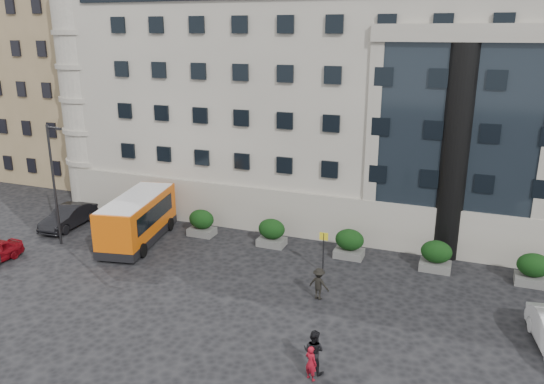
# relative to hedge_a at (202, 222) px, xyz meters

# --- Properties ---
(ground) EXTENTS (120.00, 120.00, 0.00)m
(ground) POSITION_rel_hedge_a_xyz_m (4.00, -7.80, -0.93)
(ground) COLOR black
(ground) RESTS_ON ground
(civic_building) EXTENTS (44.00, 24.00, 18.00)m
(civic_building) POSITION_rel_hedge_a_xyz_m (10.00, 14.20, 8.07)
(civic_building) COLOR #9C978A
(civic_building) RESTS_ON ground
(entrance_column) EXTENTS (1.80, 1.80, 13.00)m
(entrance_column) POSITION_rel_hedge_a_xyz_m (16.00, 2.50, 5.57)
(entrance_column) COLOR black
(entrance_column) RESTS_ON ground
(apartment_near) EXTENTS (14.00, 14.00, 20.00)m
(apartment_near) POSITION_rel_hedge_a_xyz_m (-20.00, 12.20, 9.07)
(apartment_near) COLOR olive
(apartment_near) RESTS_ON ground
(apartment_far) EXTENTS (13.00, 13.00, 22.00)m
(apartment_far) POSITION_rel_hedge_a_xyz_m (-23.00, 30.20, 10.07)
(apartment_far) COLOR #7F634A
(apartment_far) RESTS_ON ground
(hedge_a) EXTENTS (1.80, 1.26, 1.84)m
(hedge_a) POSITION_rel_hedge_a_xyz_m (0.00, 0.00, 0.00)
(hedge_a) COLOR #5B5B59
(hedge_a) RESTS_ON ground
(hedge_b) EXTENTS (1.80, 1.26, 1.84)m
(hedge_b) POSITION_rel_hedge_a_xyz_m (5.20, 0.00, 0.00)
(hedge_b) COLOR #5B5B59
(hedge_b) RESTS_ON ground
(hedge_c) EXTENTS (1.80, 1.26, 1.84)m
(hedge_c) POSITION_rel_hedge_a_xyz_m (10.40, 0.00, 0.00)
(hedge_c) COLOR #5B5B59
(hedge_c) RESTS_ON ground
(hedge_d) EXTENTS (1.80, 1.26, 1.84)m
(hedge_d) POSITION_rel_hedge_a_xyz_m (15.60, 0.00, 0.00)
(hedge_d) COLOR #5B5B59
(hedge_d) RESTS_ON ground
(hedge_e) EXTENTS (1.80, 1.26, 1.84)m
(hedge_e) POSITION_rel_hedge_a_xyz_m (20.80, 0.00, 0.00)
(hedge_e) COLOR #5B5B59
(hedge_e) RESTS_ON ground
(street_lamp) EXTENTS (1.16, 0.18, 8.00)m
(street_lamp) POSITION_rel_hedge_a_xyz_m (-7.94, -4.80, 3.44)
(street_lamp) COLOR #262628
(street_lamp) RESTS_ON ground
(bus_stop_sign) EXTENTS (0.50, 0.08, 2.52)m
(bus_stop_sign) POSITION_rel_hedge_a_xyz_m (9.50, -2.80, 0.80)
(bus_stop_sign) COLOR #262628
(bus_stop_sign) RESTS_ON ground
(minibus) EXTENTS (3.99, 7.88, 3.14)m
(minibus) POSITION_rel_hedge_a_xyz_m (-3.38, -2.57, 0.80)
(minibus) COLOR #D25509
(minibus) RESTS_ON ground
(red_truck) EXTENTS (3.16, 5.57, 2.84)m
(red_truck) POSITION_rel_hedge_a_xyz_m (-10.73, 8.20, 0.52)
(red_truck) COLOR maroon
(red_truck) RESTS_ON ground
(parked_car_b) EXTENTS (1.98, 4.90, 1.58)m
(parked_car_b) POSITION_rel_hedge_a_xyz_m (-9.71, -2.04, -0.14)
(parked_car_b) COLOR black
(parked_car_b) RESTS_ON ground
(parked_car_c) EXTENTS (2.89, 5.67, 1.58)m
(parked_car_c) POSITION_rel_hedge_a_xyz_m (-7.50, 2.68, -0.14)
(parked_car_c) COLOR black
(parked_car_c) RESTS_ON ground
(parked_car_d) EXTENTS (2.68, 5.66, 1.56)m
(parked_car_d) POSITION_rel_hedge_a_xyz_m (-9.61, 5.09, -0.15)
(parked_car_d) COLOR black
(parked_car_d) RESTS_ON ground
(pedestrian_a) EXTENTS (0.65, 0.55, 1.52)m
(pedestrian_a) POSITION_rel_hedge_a_xyz_m (11.76, -12.55, -0.17)
(pedestrian_a) COLOR maroon
(pedestrian_a) RESTS_ON ground
(pedestrian_b) EXTENTS (1.03, 0.85, 1.91)m
(pedestrian_b) POSITION_rel_hedge_a_xyz_m (11.71, -12.01, 0.03)
(pedestrian_b) COLOR black
(pedestrian_b) RESTS_ON ground
(pedestrian_c) EXTENTS (1.24, 0.88, 1.75)m
(pedestrian_c) POSITION_rel_hedge_a_xyz_m (10.15, -5.90, -0.06)
(pedestrian_c) COLOR black
(pedestrian_c) RESTS_ON ground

